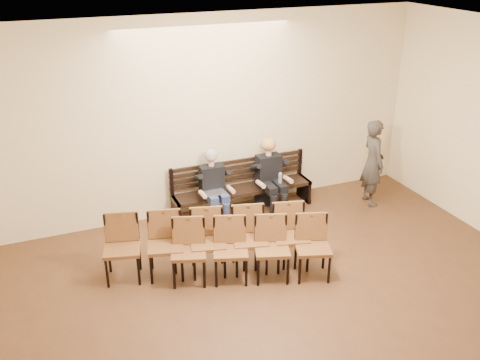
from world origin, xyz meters
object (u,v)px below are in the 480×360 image
object	(u,v)px
chair_row_front	(251,251)
water_bottle	(280,185)
laptop	(215,193)
passerby	(374,156)
seated_man	(214,188)
chair_row_back	(208,243)
bench	(243,199)
bag	(264,197)
seated_woman	(270,177)

from	to	relation	value
chair_row_front	water_bottle	bearing A→B (deg)	71.41
laptop	passerby	world-z (taller)	passerby
seated_man	laptop	size ratio (longest dim) A/B	3.64
chair_row_front	chair_row_back	size ratio (longest dim) A/B	0.76
bench	laptop	distance (m)	0.76
bench	seated_man	distance (m)	0.73
seated_man	chair_row_front	size ratio (longest dim) A/B	0.54
bag	water_bottle	bearing A→B (deg)	-76.44
water_bottle	seated_woman	bearing A→B (deg)	113.79
bench	water_bottle	bearing A→B (deg)	-29.54
bench	laptop	bearing A→B (deg)	-158.59
seated_woman	bag	world-z (taller)	seated_woman
seated_woman	passerby	world-z (taller)	passerby
laptop	chair_row_front	xyz separation A→B (m)	(-0.09, -1.79, -0.10)
chair_row_front	chair_row_back	distance (m)	0.65
seated_woman	water_bottle	bearing A→B (deg)	-66.21
seated_man	passerby	distance (m)	2.99
bag	chair_row_front	bearing A→B (deg)	-119.18
laptop	water_bottle	size ratio (longest dim) A/B	1.60
chair_row_front	bag	bearing A→B (deg)	79.44
seated_man	chair_row_back	distance (m)	1.66
seated_woman	chair_row_back	bearing A→B (deg)	-138.53
seated_man	seated_woman	bearing A→B (deg)	0.00
seated_woman	laptop	world-z (taller)	seated_woman
laptop	water_bottle	distance (m)	1.21
chair_row_back	passerby	bearing A→B (deg)	30.63
bench	seated_man	xyz separation A→B (m)	(-0.60, -0.12, 0.39)
bag	passerby	world-z (taller)	passerby
bench	chair_row_front	bearing A→B (deg)	-109.37
seated_woman	chair_row_front	size ratio (longest dim) A/B	0.55
water_bottle	chair_row_back	size ratio (longest dim) A/B	0.07
seated_man	seated_woman	distance (m)	1.09
seated_man	laptop	xyz separation A→B (m)	(-0.03, -0.13, -0.05)
water_bottle	passerby	size ratio (longest dim) A/B	0.11
bench	chair_row_front	xyz separation A→B (m)	(-0.72, -2.04, 0.24)
bench	bag	distance (m)	0.50
laptop	passerby	distance (m)	3.01
seated_man	water_bottle	bearing A→B (deg)	-10.08
seated_woman	passerby	distance (m)	1.93
seated_man	seated_woman	xyz separation A→B (m)	(1.09, 0.00, 0.01)
water_bottle	bag	size ratio (longest dim) A/B	0.56
bench	water_bottle	distance (m)	0.75
bench	bag	bearing A→B (deg)	11.81
bench	laptop	world-z (taller)	laptop
passerby	chair_row_back	distance (m)	3.75
laptop	chair_row_front	bearing A→B (deg)	-85.42
seated_man	laptop	distance (m)	0.14
water_bottle	bag	distance (m)	0.61
seated_man	passerby	size ratio (longest dim) A/B	0.66
bag	chair_row_back	distance (m)	2.47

